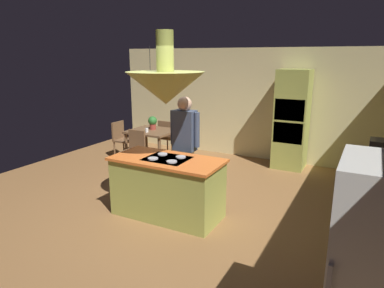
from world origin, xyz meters
TOP-DOWN VIEW (x-y plane):
  - ground at (0.00, 0.00)m, footprint 8.16×8.16m
  - wall_back at (0.00, 3.45)m, footprint 6.80×0.10m
  - kitchen_island at (0.00, -0.20)m, footprint 1.66×0.81m
  - counter_run_right at (2.84, 0.60)m, footprint 0.73×2.26m
  - oven_tower at (1.10, 3.04)m, footprint 0.66×0.62m
  - dining_table at (-1.70, 1.90)m, footprint 0.99×0.88m
  - person_at_island at (-0.07, 0.47)m, footprint 0.53×0.23m
  - range_hood at (0.00, -0.20)m, footprint 1.10×1.10m
  - pendant_light_over_table at (-1.70, 1.90)m, footprint 0.32×0.32m
  - chair_facing_island at (-1.70, 1.24)m, footprint 0.40×0.40m
  - chair_by_back_wall at (-1.70, 2.56)m, footprint 0.40×0.40m
  - chair_at_corner at (-2.57, 1.90)m, footprint 0.40×0.40m
  - potted_plant_on_table at (-1.74, 1.98)m, footprint 0.20×0.20m
  - cup_on_table at (-1.69, 1.68)m, footprint 0.07×0.07m

SIDE VIEW (x-z plane):
  - ground at x=0.00m, z-range 0.00..0.00m
  - kitchen_island at x=0.00m, z-range -0.01..0.92m
  - counter_run_right at x=2.84m, z-range 0.01..0.92m
  - chair_facing_island at x=-1.70m, z-range 0.07..0.94m
  - chair_by_back_wall at x=-1.70m, z-range 0.07..0.94m
  - chair_at_corner at x=-2.57m, z-range 0.07..0.94m
  - dining_table at x=-1.70m, z-range 0.27..1.03m
  - cup_on_table at x=-1.69m, z-range 0.76..0.85m
  - potted_plant_on_table at x=-1.74m, z-range 0.78..1.08m
  - person_at_island at x=-0.07m, z-range 0.14..1.88m
  - oven_tower at x=1.10m, z-range 0.00..2.10m
  - wall_back at x=0.00m, z-range 0.00..2.55m
  - pendant_light_over_table at x=-1.70m, z-range 1.45..2.27m
  - range_hood at x=0.00m, z-range 1.46..2.46m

